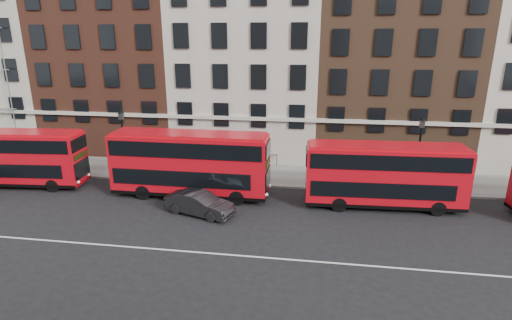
# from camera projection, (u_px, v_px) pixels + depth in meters

# --- Properties ---
(ground) EXTENTS (120.00, 120.00, 0.00)m
(ground) POSITION_uv_depth(u_px,v_px,m) (198.00, 234.00, 22.74)
(ground) COLOR black
(ground) RESTS_ON ground
(pavement) EXTENTS (80.00, 5.00, 0.15)m
(pavement) POSITION_uv_depth(u_px,v_px,m) (235.00, 173.00, 32.64)
(pavement) COLOR gray
(pavement) RESTS_ON ground
(kerb) EXTENTS (80.00, 0.30, 0.16)m
(kerb) POSITION_uv_depth(u_px,v_px,m) (228.00, 184.00, 30.27)
(kerb) COLOR gray
(kerb) RESTS_ON ground
(road_centre_line) EXTENTS (70.00, 0.12, 0.01)m
(road_centre_line) POSITION_uv_depth(u_px,v_px,m) (188.00, 251.00, 20.84)
(road_centre_line) COLOR white
(road_centre_line) RESTS_ON ground
(building_terrace) EXTENTS (64.00, 11.95, 22.00)m
(building_terrace) POSITION_uv_depth(u_px,v_px,m) (246.00, 43.00, 36.67)
(building_terrace) COLOR beige
(building_terrace) RESTS_ON ground
(bus_a) EXTENTS (10.20, 3.23, 4.22)m
(bus_a) POSITION_uv_depth(u_px,v_px,m) (15.00, 157.00, 29.46)
(bus_a) COLOR red
(bus_a) RESTS_ON ground
(bus_b) EXTENTS (10.86, 2.68, 4.56)m
(bus_b) POSITION_uv_depth(u_px,v_px,m) (190.00, 163.00, 27.51)
(bus_b) COLOR red
(bus_b) RESTS_ON ground
(bus_c) EXTENTS (10.16, 2.86, 4.23)m
(bus_c) POSITION_uv_depth(u_px,v_px,m) (384.00, 174.00, 25.72)
(bus_c) COLOR red
(bus_c) RESTS_ON ground
(car_front) EXTENTS (4.69, 2.79, 1.46)m
(car_front) POSITION_uv_depth(u_px,v_px,m) (199.00, 203.00, 25.05)
(car_front) COLOR #232326
(car_front) RESTS_ON ground
(lamp_post_left) EXTENTS (0.44, 0.44, 5.33)m
(lamp_post_left) POSITION_uv_depth(u_px,v_px,m) (124.00, 140.00, 30.92)
(lamp_post_left) COLOR black
(lamp_post_left) RESTS_ON pavement
(lamp_post_right) EXTENTS (0.44, 0.44, 5.33)m
(lamp_post_right) POSITION_uv_depth(u_px,v_px,m) (419.00, 150.00, 28.17)
(lamp_post_right) COLOR black
(lamp_post_right) RESTS_ON pavement
(iron_railings) EXTENTS (6.60, 0.06, 1.00)m
(iron_railings) POSITION_uv_depth(u_px,v_px,m) (240.00, 159.00, 34.55)
(iron_railings) COLOR black
(iron_railings) RESTS_ON pavement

